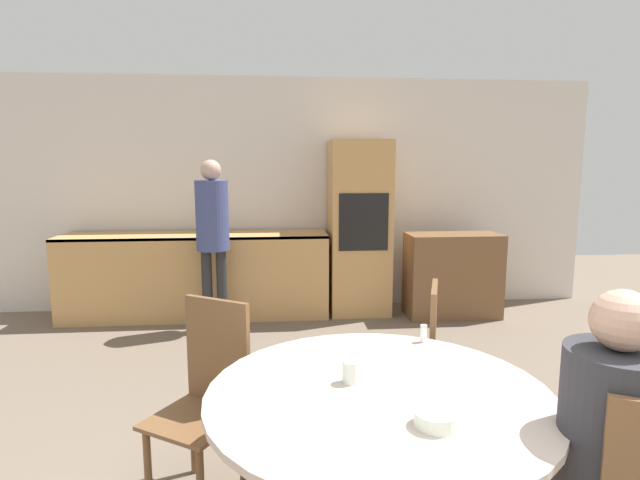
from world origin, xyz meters
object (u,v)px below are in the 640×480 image
at_px(person_standing, 213,226).
at_px(cup, 350,372).
at_px(person_seated, 616,451).
at_px(bowl_near, 435,419).
at_px(sideboard, 452,275).
at_px(oven_unit, 359,228).
at_px(dining_table, 378,444).
at_px(chair_far_left, 208,389).
at_px(chair_far_right, 417,361).

bearing_deg(person_standing, cup, -73.28).
xyz_separation_m(person_seated, cup, (-0.80, 0.48, 0.09)).
xyz_separation_m(person_standing, bowl_near, (1.13, -3.36, -0.26)).
bearing_deg(bowl_near, sideboard, 69.10).
distance_m(person_seated, person_standing, 3.89).
height_order(oven_unit, person_standing, oven_unit).
bearing_deg(dining_table, chair_far_left, 141.72).
relative_size(dining_table, person_seated, 1.08).
bearing_deg(person_standing, bowl_near, -71.36).
distance_m(oven_unit, chair_far_right, 2.78).
relative_size(oven_unit, bowl_near, 13.02).
xyz_separation_m(oven_unit, cup, (-0.62, -3.51, -0.14)).
xyz_separation_m(chair_far_left, person_seated, (1.43, -0.98, 0.19)).
distance_m(chair_far_right, bowl_near, 1.18).
relative_size(sideboard, person_seated, 0.80).
height_order(oven_unit, bowl_near, oven_unit).
relative_size(chair_far_left, cup, 10.76).
bearing_deg(sideboard, oven_unit, 165.56).
distance_m(person_seated, bowl_near, 0.58).
bearing_deg(cup, chair_far_left, 142.18).
bearing_deg(bowl_near, chair_far_right, 76.70).
height_order(person_seated, cup, person_seated).
bearing_deg(dining_table, chair_far_right, 64.65).
distance_m(person_standing, cup, 3.14).
xyz_separation_m(dining_table, person_standing, (-1.00, 3.09, 0.51)).
relative_size(oven_unit, chair_far_left, 1.95).
bearing_deg(bowl_near, person_seated, -11.79).
relative_size(dining_table, bowl_near, 9.22).
distance_m(oven_unit, chair_far_left, 3.29).
relative_size(chair_far_right, person_seated, 0.78).
height_order(dining_table, chair_far_left, chair_far_left).
relative_size(sideboard, dining_table, 0.74).
height_order(person_standing, bowl_near, person_standing).
bearing_deg(cup, person_standing, 106.72).
relative_size(person_standing, bowl_near, 11.56).
xyz_separation_m(chair_far_right, bowl_near, (-0.27, -1.12, 0.26)).
bearing_deg(person_seated, cup, 148.92).
xyz_separation_m(dining_table, cup, (-0.10, 0.09, 0.27)).
bearing_deg(cup, bowl_near, -57.28).
xyz_separation_m(sideboard, bowl_near, (-1.38, -3.61, 0.34)).
bearing_deg(cup, oven_unit, 79.90).
height_order(oven_unit, chair_far_left, oven_unit).
distance_m(cup, bowl_near, 0.43).
height_order(sideboard, chair_far_right, chair_far_right).
bearing_deg(bowl_near, chair_far_left, 135.44).
bearing_deg(person_seated, sideboard, 77.66).
relative_size(chair_far_left, person_standing, 0.58).
bearing_deg(person_standing, person_seated, -64.00).
xyz_separation_m(sideboard, chair_far_left, (-2.25, -2.76, 0.08)).
distance_m(sideboard, cup, 3.65).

